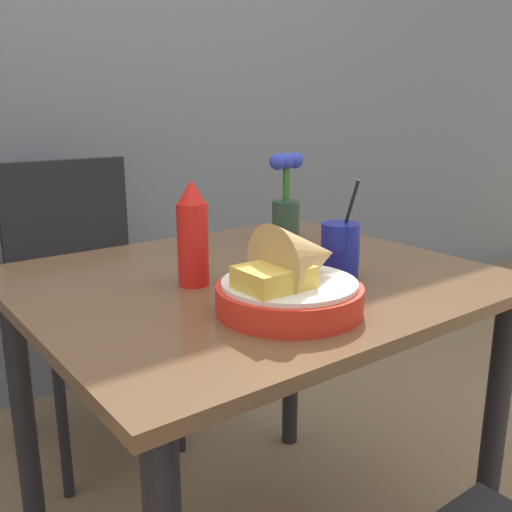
{
  "coord_description": "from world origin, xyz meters",
  "views": [
    {
      "loc": [
        -0.68,
        -0.91,
        1.06
      ],
      "look_at": [
        -0.04,
        -0.06,
        0.78
      ],
      "focal_mm": 40.0,
      "sensor_mm": 36.0,
      "label": 1
    }
  ],
  "objects_px": {
    "ketchup_bottle": "(193,235)",
    "flower_vase": "(286,203)",
    "food_basket": "(294,280)",
    "chair_far_window": "(81,280)",
    "drink_cup": "(340,253)"
  },
  "relations": [
    {
      "from": "ketchup_bottle",
      "to": "flower_vase",
      "type": "height_order",
      "value": "flower_vase"
    },
    {
      "from": "ketchup_bottle",
      "to": "flower_vase",
      "type": "xyz_separation_m",
      "value": [
        0.39,
        0.19,
        -0.0
      ]
    },
    {
      "from": "food_basket",
      "to": "ketchup_bottle",
      "type": "distance_m",
      "value": 0.24
    },
    {
      "from": "chair_far_window",
      "to": "drink_cup",
      "type": "relative_size",
      "value": 4.42
    },
    {
      "from": "food_basket",
      "to": "drink_cup",
      "type": "xyz_separation_m",
      "value": [
        0.2,
        0.09,
        -0.0
      ]
    },
    {
      "from": "drink_cup",
      "to": "flower_vase",
      "type": "distance_m",
      "value": 0.36
    },
    {
      "from": "chair_far_window",
      "to": "flower_vase",
      "type": "distance_m",
      "value": 0.74
    },
    {
      "from": "food_basket",
      "to": "chair_far_window",
      "type": "bearing_deg",
      "value": 90.84
    },
    {
      "from": "chair_far_window",
      "to": "flower_vase",
      "type": "bearing_deg",
      "value": -59.48
    },
    {
      "from": "food_basket",
      "to": "ketchup_bottle",
      "type": "relative_size",
      "value": 1.22
    },
    {
      "from": "chair_far_window",
      "to": "ketchup_bottle",
      "type": "height_order",
      "value": "ketchup_bottle"
    },
    {
      "from": "drink_cup",
      "to": "flower_vase",
      "type": "bearing_deg",
      "value": 67.86
    },
    {
      "from": "food_basket",
      "to": "drink_cup",
      "type": "height_order",
      "value": "drink_cup"
    },
    {
      "from": "food_basket",
      "to": "flower_vase",
      "type": "xyz_separation_m",
      "value": [
        0.33,
        0.41,
        0.04
      ]
    },
    {
      "from": "chair_far_window",
      "to": "ketchup_bottle",
      "type": "bearing_deg",
      "value": -93.44
    }
  ]
}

